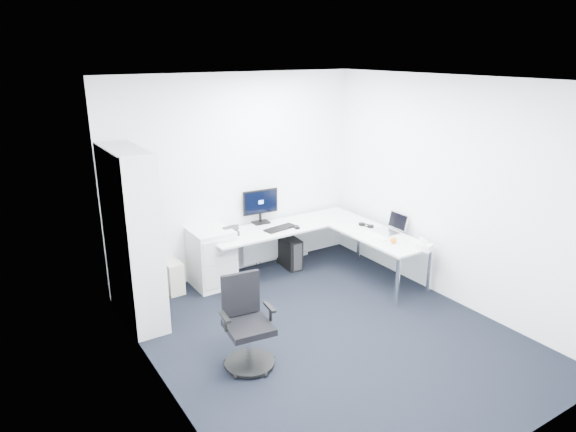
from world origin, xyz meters
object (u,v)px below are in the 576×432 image
task_chair (249,325)px  laptop (386,224)px  bookshelf (132,238)px  monitor (261,206)px  l_desk (299,255)px

task_chair → laptop: bearing=25.2°
bookshelf → task_chair: 1.71m
task_chair → monitor: bearing=64.5°
monitor → laptop: 1.72m
laptop → l_desk: bearing=147.9°
task_chair → laptop: size_ratio=2.63×
l_desk → task_chair: size_ratio=2.47×
laptop → task_chair: bearing=-160.5°
l_desk → task_chair: task_chair is taller
bookshelf → monitor: (1.93, 0.54, -0.09)m
l_desk → task_chair: 2.13m
bookshelf → task_chair: bookshelf is taller
l_desk → monitor: bearing=112.5°
l_desk → laptop: 1.23m
bookshelf → monitor: 2.01m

